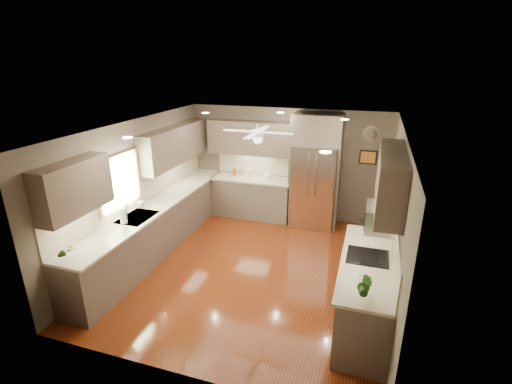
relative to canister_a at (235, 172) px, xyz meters
The scene contains 27 objects.
floor 2.73m from the canister_a, 62.34° to the right, with size 5.00×5.00×0.00m, color #451509.
ceiling 2.94m from the canister_a, 62.34° to the right, with size 5.00×5.00×0.00m, color white.
wall_back 1.23m from the canister_a, 12.13° to the left, with size 4.50×4.50×0.00m, color brown.
wall_front 4.90m from the canister_a, 76.07° to the right, with size 4.50×4.50×0.00m, color brown.
wall_left 2.50m from the canister_a, 115.51° to the right, with size 5.00×5.00×0.00m, color brown.
wall_right 4.10m from the canister_a, 33.25° to the right, with size 5.00×5.00×0.00m, color brown.
canister_a is the anchor object (origin of this frame).
canister_b 0.16m from the canister_a, ahead, with size 0.10×0.10×0.15m, color silver.
canister_c 0.39m from the canister_a, ahead, with size 0.12×0.12×0.20m, color beige.
soap_bottle 2.55m from the canister_a, 110.66° to the right, with size 0.08×0.09×0.19m, color white.
potted_plant_left 4.34m from the canister_a, 100.31° to the right, with size 0.15×0.10×0.29m, color #234F16.
potted_plant_right 4.98m from the canister_a, 51.91° to the right, with size 0.17×0.14×0.32m, color #234F16.
bowl 0.80m from the canister_a, ahead, with size 0.23×0.23×0.06m, color beige.
left_run 2.30m from the canister_a, 110.32° to the right, with size 0.65×4.70×1.45m.
back_run 0.70m from the canister_a, ahead, with size 1.85×0.65×1.45m.
uppers 1.81m from the canister_a, 74.15° to the right, with size 4.50×4.70×0.95m.
window 2.99m from the canister_a, 110.78° to the right, with size 0.05×1.12×0.92m.
sink 2.85m from the canister_a, 105.35° to the right, with size 0.50×0.70×0.32m.
refrigerator 1.89m from the canister_a, ahead, with size 1.06×0.75×2.45m.
right_run 4.38m from the canister_a, 44.44° to the right, with size 0.70×2.20×1.45m.
microwave 4.28m from the canister_a, 41.12° to the right, with size 0.43×0.55×0.34m.
ceiling_fan 2.63m from the canister_a, 58.83° to the right, with size 1.18×1.18×0.32m.
recessed_lights 2.62m from the canister_a, 58.37° to the right, with size 2.84×3.14×0.01m.
wall_clock 3.11m from the canister_a, ahead, with size 0.30×0.03×0.30m.
framed_print 2.98m from the canister_a, ahead, with size 0.36×0.03×0.30m.
stool 3.25m from the canister_a, 13.67° to the right, with size 0.48×0.48×0.47m.
paper_towel 3.15m from the canister_a, 104.60° to the right, with size 0.11×0.11×0.28m.
Camera 1 is at (1.81, -5.45, 3.54)m, focal length 26.00 mm.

